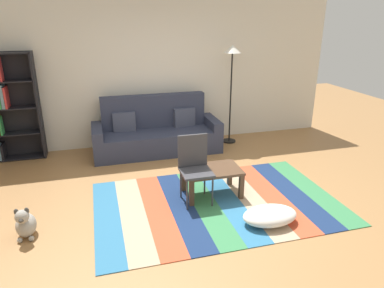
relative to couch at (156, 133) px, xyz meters
name	(u,v)px	position (x,y,z in m)	size (l,w,h in m)	color
ground_plane	(196,202)	(0.17, -2.02, -0.34)	(14.00, 14.00, 0.00)	#9E7042
back_wall	(159,72)	(0.17, 0.53, 1.01)	(6.80, 0.10, 2.70)	silver
rug	(217,203)	(0.43, -2.13, -0.33)	(3.19, 2.03, 0.01)	teal
couch	(156,133)	(0.00, 0.00, 0.00)	(2.26, 0.80, 1.00)	#2D3347
bookshelf	(4,107)	(-2.49, 0.29, 0.60)	(0.90, 0.28, 1.81)	black
coffee_table	(212,173)	(0.44, -1.89, -0.01)	(0.78, 0.51, 0.39)	#513826
pouf	(270,216)	(0.88, -2.75, -0.23)	(0.68, 0.43, 0.20)	white
dog	(25,224)	(-1.90, -2.25, -0.18)	(0.22, 0.35, 0.40)	#9E998E
standing_lamp	(232,62)	(1.46, 0.10, 1.21)	(0.32, 0.32, 1.85)	black
tv_remote	(208,171)	(0.35, -1.96, 0.07)	(0.04, 0.15, 0.02)	black
folding_chair	(195,163)	(0.17, -1.94, 0.20)	(0.40, 0.40, 0.90)	#38383D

